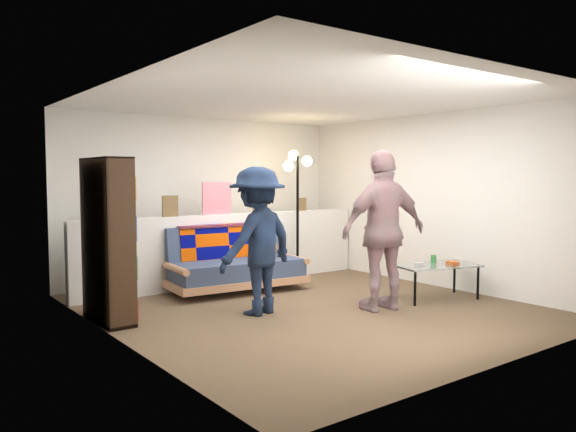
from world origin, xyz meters
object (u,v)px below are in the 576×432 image
object	(u,v)px
coffee_table	(436,267)
bookshelf	(108,246)
person_right	(384,230)
person_left	(257,241)
floor_lamp	(297,188)
futon_sofa	(236,264)

from	to	relation	value
coffee_table	bookshelf	bearing A→B (deg)	159.45
coffee_table	person_right	xyz separation A→B (m)	(-0.96, -0.01, 0.51)
coffee_table	person_right	distance (m)	1.09
coffee_table	person_left	world-z (taller)	person_left
coffee_table	person_right	size ratio (longest dim) A/B	0.62
coffee_table	floor_lamp	distance (m)	2.43
person_left	person_right	size ratio (longest dim) A/B	0.89
futon_sofa	floor_lamp	distance (m)	1.58
coffee_table	person_left	distance (m)	2.36
coffee_table	person_left	xyz separation A→B (m)	(-2.21, 0.70, 0.41)
coffee_table	person_right	bearing A→B (deg)	-179.41
person_left	futon_sofa	bearing A→B (deg)	-125.27
floor_lamp	bookshelf	bearing A→B (deg)	-165.70
bookshelf	person_left	world-z (taller)	bookshelf
person_left	bookshelf	bearing A→B (deg)	-39.10
bookshelf	floor_lamp	xyz separation A→B (m)	(3.12, 0.80, 0.56)
futon_sofa	person_left	distance (m)	1.40
futon_sofa	coffee_table	size ratio (longest dim) A/B	1.65
futon_sofa	person_left	xyz separation A→B (m)	(-0.47, -1.24, 0.45)
person_right	futon_sofa	bearing A→B (deg)	-57.17
person_right	floor_lamp	bearing A→B (deg)	-90.07
floor_lamp	person_right	xyz separation A→B (m)	(-0.43, -2.18, -0.45)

